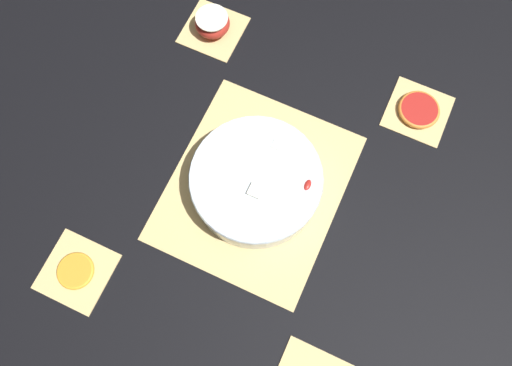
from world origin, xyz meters
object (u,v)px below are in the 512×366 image
orange_slice_whole (75,271)px  fruit_salad_bowl (256,181)px  grapefruit_slice (419,110)px  apple_half (212,23)px

orange_slice_whole → fruit_salad_bowl: bearing=140.8°
fruit_salad_bowl → orange_slice_whole: fruit_salad_bowl is taller
fruit_salad_bowl → grapefruit_slice: (-0.34, 0.28, -0.04)m
orange_slice_whole → grapefruit_slice: grapefruit_slice is taller
fruit_salad_bowl → grapefruit_slice: bearing=140.9°
grapefruit_slice → fruit_salad_bowl: bearing=-39.1°
fruit_salad_bowl → orange_slice_whole: (0.34, -0.28, -0.04)m
apple_half → fruit_salad_bowl: bearing=39.1°
orange_slice_whole → grapefruit_slice: size_ratio=0.81×
fruit_salad_bowl → orange_slice_whole: size_ratio=3.60×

